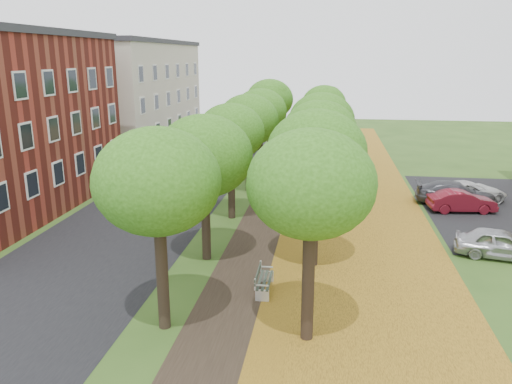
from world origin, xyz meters
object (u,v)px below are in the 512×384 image
(car_silver, at_px, (501,244))
(car_grey, at_px, (455,193))
(bench, at_px, (263,280))
(car_red, at_px, (462,201))
(car_white, at_px, (468,192))

(car_silver, distance_m, car_grey, 8.62)
(bench, xyz_separation_m, car_red, (10.24, 11.95, 0.18))
(car_silver, bearing_deg, bench, 127.34)
(bench, bearing_deg, car_red, -41.17)
(car_grey, xyz_separation_m, car_white, (0.94, 0.68, -0.03))
(car_grey, height_order, car_white, car_grey)
(car_white, bearing_deg, car_grey, 104.31)
(car_red, height_order, car_grey, car_grey)
(car_red, relative_size, car_white, 0.81)
(car_silver, relative_size, car_red, 1.02)
(car_red, bearing_deg, car_silver, 173.03)
(car_silver, xyz_separation_m, car_grey, (0.00, 8.62, 0.02))
(car_silver, xyz_separation_m, car_white, (0.94, 9.30, -0.01))
(car_grey, bearing_deg, car_white, -49.07)
(car_grey, bearing_deg, car_silver, -174.91)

